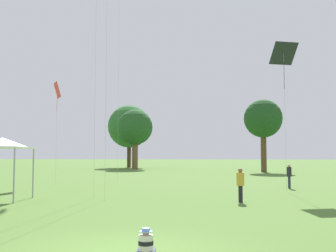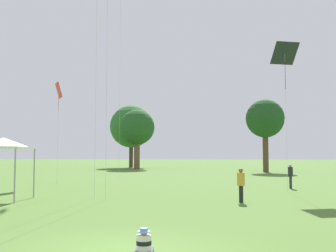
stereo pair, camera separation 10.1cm
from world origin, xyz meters
TOP-DOWN VIEW (x-y plane):
  - seated_toddler at (0.51, 0.00)m, footprint 0.46×0.54m
  - person_standing_0 at (3.04, 9.71)m, footprint 0.49×0.49m
  - person_standing_1 at (6.50, 17.48)m, footprint 0.34×0.34m
  - canopy_tent at (-8.24, 9.00)m, footprint 2.70×2.70m
  - kite_0 at (5.96, 15.22)m, footprint 1.71×1.39m
  - kite_4 at (-9.75, 18.76)m, footprint 0.94×1.17m
  - distant_tree_0 at (7.38, 40.41)m, footprint 4.68×4.68m
  - distant_tree_1 at (-10.15, 47.27)m, footprint 5.13×5.13m
  - distant_tree_2 at (-12.56, 53.79)m, footprint 6.91×6.91m

SIDE VIEW (x-z plane):
  - seated_toddler at x=0.51m, z-range -0.06..0.53m
  - person_standing_0 at x=3.04m, z-range 0.14..1.69m
  - person_standing_1 at x=6.50m, z-range 0.16..1.71m
  - canopy_tent at x=-8.24m, z-range 1.21..4.20m
  - distant_tree_1 at x=-10.15m, z-range 1.67..10.34m
  - distant_tree_0 at x=7.38m, z-range 2.01..10.88m
  - distant_tree_2 at x=-12.56m, z-range 1.59..11.73m
  - kite_4 at x=-9.75m, z-range 3.05..10.52m
  - kite_0 at x=5.96m, z-range 3.70..12.48m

